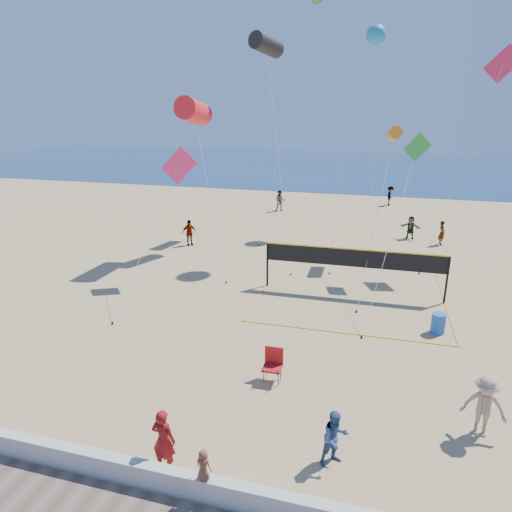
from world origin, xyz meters
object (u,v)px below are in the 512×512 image
(camp_chair, at_px, (273,362))
(volleyball_net, at_px, (354,263))
(woman, at_px, (164,440))
(trash_barrel, at_px, (438,323))

(camp_chair, distance_m, volleyball_net, 8.37)
(woman, relative_size, trash_barrel, 2.08)
(trash_barrel, bearing_deg, camp_chair, -137.95)
(woman, distance_m, trash_barrel, 11.90)
(woman, height_order, trash_barrel, woman)
(woman, height_order, volleyball_net, volleyball_net)
(woman, bearing_deg, trash_barrel, -124.29)
(woman, distance_m, camp_chair, 4.81)
(woman, distance_m, volleyball_net, 13.12)
(volleyball_net, bearing_deg, camp_chair, -104.18)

